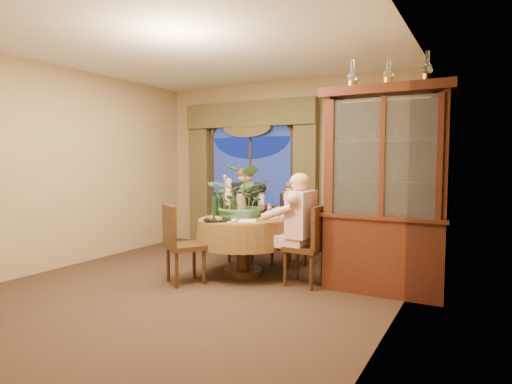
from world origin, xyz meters
The scene contains 37 objects.
floor centered at (0.00, 0.00, 0.00)m, with size 5.00×5.00×0.00m, color black.
wall_back centered at (0.00, 2.50, 1.40)m, with size 4.50×4.50×0.00m, color #957E55.
wall_right centered at (2.25, 0.00, 1.40)m, with size 5.00×5.00×0.00m, color #957E55.
ceiling centered at (0.00, 0.00, 2.80)m, with size 5.00×5.00×0.00m, color white.
window centered at (-0.60, 2.43, 1.30)m, with size 1.62×0.10×1.32m, color navy, non-canonical shape.
arched_transom centered at (-0.60, 2.43, 2.08)m, with size 1.60×0.06×0.44m, color navy, non-canonical shape.
drapery_left centered at (-1.63, 2.38, 1.18)m, with size 0.38×0.14×2.32m, color #3F3A1D.
drapery_right centered at (0.43, 2.38, 1.18)m, with size 0.38×0.14×2.32m, color #3F3A1D.
swag_valance centered at (-0.60, 2.35, 2.28)m, with size 2.45×0.16×0.42m, color #3F3A1D, non-canonical shape.
dining_table centered at (0.19, 0.81, 0.38)m, with size 1.23×1.23×0.75m, color brown.
china_cabinet centered at (1.98, 0.95, 1.16)m, with size 1.43×0.56×2.32m, color #3C160D.
oil_lamp_left centered at (1.57, 0.95, 2.49)m, with size 0.11×0.11×0.34m, color #A5722D, non-canonical shape.
oil_lamp_center centered at (1.98, 0.95, 2.49)m, with size 0.11×0.11×0.34m, color #A5722D, non-canonical shape.
oil_lamp_right centered at (2.38, 0.95, 2.49)m, with size 0.11×0.11×0.34m, color #A5722D, non-canonical shape.
chair_right centered at (1.07, 0.77, 0.48)m, with size 0.42×0.42×0.96m, color black.
chair_back_right centered at (0.52, 1.56, 0.48)m, with size 0.42×0.42×0.96m, color black.
chair_back centered at (-0.27, 1.52, 0.48)m, with size 0.42×0.42×0.96m, color black.
chair_front_left centered at (-0.24, 0.16, 0.48)m, with size 0.42×0.42×0.96m, color black.
person_pink centered at (1.03, 0.78, 0.68)m, with size 0.49×0.45×1.36m, color beige, non-canonical shape.
person_back centered at (-0.16, 1.49, 0.70)m, with size 0.50×0.46×1.40m, color black, non-canonical shape.
person_scarf centered at (0.62, 1.49, 0.62)m, with size 0.44×0.41×1.23m, color black, non-canonical shape.
stoneware_vase centered at (0.08, 0.95, 0.90)m, with size 0.16×0.16×0.30m, color tan, non-canonical shape.
centerpiece_plant centered at (0.13, 0.93, 1.34)m, with size 0.90×1.00×0.78m, color #3D5E3B.
olive_bowl centered at (0.23, 0.79, 0.77)m, with size 0.15×0.15×0.05m, color #485027.
cheese_platter centered at (0.04, 0.45, 0.76)m, with size 0.35×0.35×0.02m, color black.
wine_bottle_0 centered at (0.06, 0.78, 0.92)m, with size 0.07×0.07×0.33m, color black.
wine_bottle_1 centered at (-0.08, 1.00, 0.92)m, with size 0.07×0.07×0.33m, color black.
wine_bottle_2 centered at (-0.21, 0.77, 0.92)m, with size 0.07×0.07×0.33m, color black.
wine_bottle_3 centered at (0.01, 0.83, 0.92)m, with size 0.07×0.07×0.33m, color tan.
wine_bottle_4 centered at (-0.17, 0.89, 0.92)m, with size 0.07×0.07×0.33m, color tan.
wine_bottle_5 centered at (-0.15, 0.79, 0.92)m, with size 0.07×0.07×0.33m, color black.
tasting_paper_0 centered at (0.37, 0.62, 0.75)m, with size 0.21×0.30×0.00m, color white.
tasting_paper_1 centered at (0.48, 1.03, 0.75)m, with size 0.21×0.30×0.00m, color white.
tasting_paper_2 centered at (0.12, 0.53, 0.75)m, with size 0.21×0.30×0.00m, color white.
wine_glass_person_pink centered at (0.59, 0.79, 0.84)m, with size 0.07×0.07×0.18m, color silver, non-canonical shape.
wine_glass_person_back centered at (0.00, 1.17, 0.84)m, with size 0.07×0.07×0.18m, color silver, non-canonical shape.
wine_glass_person_scarf centered at (0.41, 1.15, 0.84)m, with size 0.07×0.07×0.18m, color silver, non-canonical shape.
Camera 1 is at (3.00, -3.96, 1.50)m, focal length 30.00 mm.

